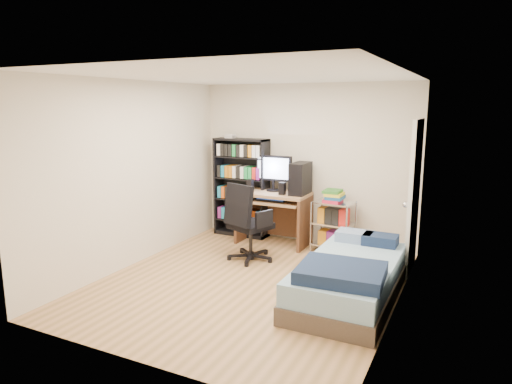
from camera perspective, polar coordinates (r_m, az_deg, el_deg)
The scene contains 7 objects.
room at distance 5.43m, azimuth -0.92°, elevation 1.05°, with size 3.58×4.08×2.58m.
media_shelf at distance 7.59m, azimuth -1.84°, elevation 0.72°, with size 0.92×0.31×1.70m.
computer_desk at distance 7.14m, azimuth 3.21°, elevation -0.65°, with size 1.10×0.64×1.39m.
office_chair at distance 6.46m, azimuth -0.99°, elevation -5.50°, with size 0.85×0.85×1.11m.
wire_cart at distance 6.87m, azimuth 9.68°, elevation -2.42°, with size 0.62×0.47×0.94m.
bed at distance 5.34m, azimuth 11.59°, elevation -10.47°, with size 1.00×2.00×0.57m.
door at distance 6.26m, azimuth 19.14°, elevation -0.55°, with size 0.12×0.80×2.00m.
Camera 1 is at (2.43, -4.76, 2.18)m, focal length 32.00 mm.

